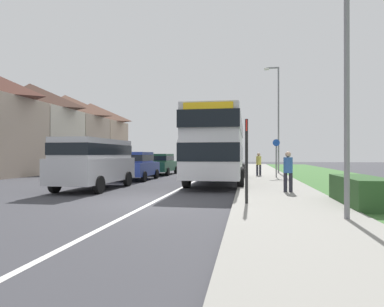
# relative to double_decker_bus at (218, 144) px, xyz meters

# --- Properties ---
(ground_plane) EXTENTS (120.00, 120.00, 0.00)m
(ground_plane) POSITION_rel_double_decker_bus_xyz_m (-1.48, -7.22, -2.14)
(ground_plane) COLOR #38383D
(lane_marking_centre) EXTENTS (0.14, 60.00, 0.01)m
(lane_marking_centre) POSITION_rel_double_decker_bus_xyz_m (-1.48, 0.78, -2.14)
(lane_marking_centre) COLOR silver
(lane_marking_centre) RESTS_ON ground_plane
(pavement_near_side) EXTENTS (3.20, 68.00, 0.12)m
(pavement_near_side) POSITION_rel_double_decker_bus_xyz_m (2.72, -1.22, -2.08)
(pavement_near_side) COLOR gray
(pavement_near_side) RESTS_ON ground_plane
(grass_verge_seaward) EXTENTS (6.00, 68.00, 0.08)m
(grass_verge_seaward) POSITION_rel_double_decker_bus_xyz_m (7.02, -1.22, -2.10)
(grass_verge_seaward) COLOR #3D6B33
(grass_verge_seaward) RESTS_ON ground_plane
(roadside_hedge) EXTENTS (1.10, 2.96, 0.90)m
(roadside_hedge) POSITION_rel_double_decker_bus_xyz_m (4.82, -7.42, -1.69)
(roadside_hedge) COLOR #2D5128
(roadside_hedge) RESTS_ON ground_plane
(double_decker_bus) EXTENTS (2.80, 9.55, 3.70)m
(double_decker_bus) POSITION_rel_double_decker_bus_xyz_m (0.00, 0.00, 0.00)
(double_decker_bus) COLOR #BCBCC1
(double_decker_bus) RESTS_ON ground_plane
(parked_van_silver) EXTENTS (2.11, 5.02, 2.23)m
(parked_van_silver) POSITION_rel_double_decker_bus_xyz_m (-5.18, -3.95, -0.81)
(parked_van_silver) COLOR #B7B7BC
(parked_van_silver) RESTS_ON ground_plane
(parked_car_blue) EXTENTS (1.92, 4.06, 1.70)m
(parked_car_blue) POSITION_rel_double_decker_bus_xyz_m (-5.09, 1.38, -1.21)
(parked_car_blue) COLOR navy
(parked_car_blue) RESTS_ON ground_plane
(parked_car_dark_green) EXTENTS (1.88, 4.55, 1.60)m
(parked_car_dark_green) POSITION_rel_double_decker_bus_xyz_m (-5.01, 6.84, -1.25)
(parked_car_dark_green) COLOR #19472D
(parked_car_dark_green) RESTS_ON ground_plane
(pedestrian_at_stop) EXTENTS (0.34, 0.34, 1.67)m
(pedestrian_at_stop) POSITION_rel_double_decker_bus_xyz_m (3.08, -4.66, -1.16)
(pedestrian_at_stop) COLOR #23232D
(pedestrian_at_stop) RESTS_ON ground_plane
(pedestrian_walking_away) EXTENTS (0.34, 0.34, 1.67)m
(pedestrian_walking_away) POSITION_rel_double_decker_bus_xyz_m (2.32, 5.19, -1.16)
(pedestrian_walking_away) COLOR #23232D
(pedestrian_walking_away) RESTS_ON ground_plane
(bus_stop_sign) EXTENTS (0.09, 0.52, 2.60)m
(bus_stop_sign) POSITION_rel_double_decker_bus_xyz_m (1.52, -7.87, -0.60)
(bus_stop_sign) COLOR black
(bus_stop_sign) RESTS_ON ground_plane
(cycle_route_sign) EXTENTS (0.44, 0.08, 2.52)m
(cycle_route_sign) POSITION_rel_double_decker_bus_xyz_m (3.35, 3.61, -0.71)
(cycle_route_sign) COLOR slate
(cycle_route_sign) RESTS_ON ground_plane
(street_lamp_near) EXTENTS (1.14, 0.20, 8.44)m
(street_lamp_near) POSITION_rel_double_decker_bus_xyz_m (3.64, -9.83, 2.64)
(street_lamp_near) COLOR slate
(street_lamp_near) RESTS_ON ground_plane
(street_lamp_mid) EXTENTS (1.14, 0.20, 8.38)m
(street_lamp_mid) POSITION_rel_double_decker_bus_xyz_m (3.86, 8.57, 2.61)
(street_lamp_mid) COLOR slate
(street_lamp_mid) RESTS_ON ground_plane
(house_terrace_far_side) EXTENTS (7.57, 22.33, 7.78)m
(house_terrace_far_side) POSITION_rel_double_decker_bus_xyz_m (-17.24, 11.00, 1.75)
(house_terrace_far_side) COLOR tan
(house_terrace_far_side) RESTS_ON ground_plane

